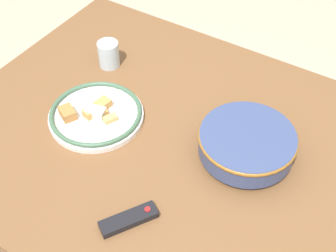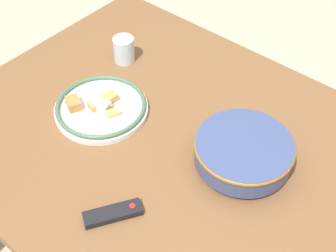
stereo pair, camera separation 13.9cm
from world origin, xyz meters
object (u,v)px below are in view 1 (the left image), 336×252
Objects in this scene: food_plate at (96,114)px; drinking_glass at (109,54)px; noodle_bowl at (247,143)px; tv_remote at (129,219)px.

food_plate is 3.23× the size of drinking_glass.
noodle_bowl reaches higher than food_plate.
drinking_glass reaches higher than food_plate.
tv_remote is 1.66× the size of drinking_glass.
noodle_bowl is 0.48m from food_plate.
tv_remote is (0.16, 0.37, -0.04)m from noodle_bowl.
drinking_glass is (0.43, -0.49, 0.04)m from tv_remote.
food_plate is (0.46, 0.11, -0.03)m from noodle_bowl.
noodle_bowl reaches higher than tv_remote.
drinking_glass is (0.12, -0.24, 0.03)m from food_plate.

